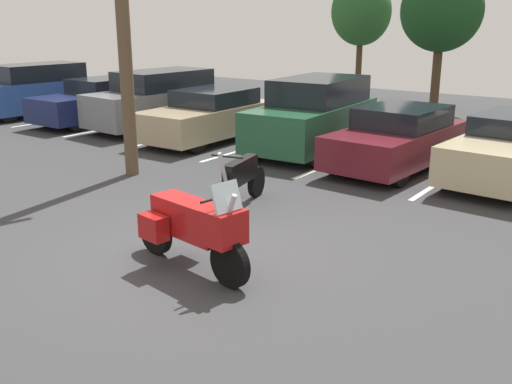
% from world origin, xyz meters
% --- Properties ---
extents(ground, '(44.00, 44.00, 0.10)m').
position_xyz_m(ground, '(0.00, 0.00, -0.05)').
color(ground, '#38383A').
extents(motorcycle_touring, '(2.34, 1.00, 1.46)m').
position_xyz_m(motorcycle_touring, '(0.54, -0.33, 0.69)').
color(motorcycle_touring, black).
rests_on(motorcycle_touring, ground).
extents(motorcycle_second, '(0.72, 2.12, 1.26)m').
position_xyz_m(motorcycle_second, '(-0.72, 2.39, 0.54)').
color(motorcycle_second, black).
rests_on(motorcycle_second, ground).
extents(parking_stripes, '(24.99, 4.86, 0.01)m').
position_xyz_m(parking_stripes, '(-2.37, 7.15, 0.00)').
color(parking_stripes, silver).
rests_on(parking_stripes, ground).
extents(car_blue, '(2.11, 4.82, 1.87)m').
position_xyz_m(car_blue, '(-13.55, 6.87, 0.93)').
color(car_blue, '#2D519E').
rests_on(car_blue, ground).
extents(car_navy, '(1.82, 4.84, 1.49)m').
position_xyz_m(car_navy, '(-10.42, 7.23, 0.74)').
color(car_navy, navy).
rests_on(car_navy, ground).
extents(car_grey, '(2.22, 4.85, 1.86)m').
position_xyz_m(car_grey, '(-7.97, 7.54, 0.93)').
color(car_grey, slate).
rests_on(car_grey, ground).
extents(car_tan, '(1.99, 4.50, 1.48)m').
position_xyz_m(car_tan, '(-5.35, 6.97, 0.73)').
color(car_tan, tan).
rests_on(car_tan, ground).
extents(car_green, '(2.22, 4.60, 1.95)m').
position_xyz_m(car_green, '(-2.15, 7.56, 0.96)').
color(car_green, '#235638').
rests_on(car_green, ground).
extents(car_maroon, '(2.10, 4.43, 1.47)m').
position_xyz_m(car_maroon, '(0.47, 7.09, 0.72)').
color(car_maroon, maroon).
rests_on(car_maroon, ground).
extents(tree_center, '(2.62, 2.62, 5.21)m').
position_xyz_m(tree_center, '(-6.19, 18.38, 3.72)').
color(tree_center, '#4C3823').
rests_on(tree_center, ground).
extents(tree_far_right, '(2.97, 2.97, 5.23)m').
position_xyz_m(tree_far_right, '(-1.82, 16.04, 3.72)').
color(tree_far_right, '#4C3823').
rests_on(tree_far_right, ground).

